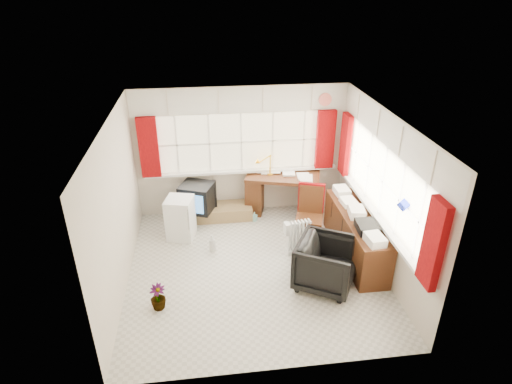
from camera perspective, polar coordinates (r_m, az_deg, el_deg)
The scene contains 20 objects.
ground at distance 7.06m, azimuth -0.19°, elevation -10.19°, with size 4.00×4.00×0.00m, color beige.
room_walls at distance 6.26m, azimuth -0.21°, elevation 0.79°, with size 4.00×4.00×4.00m.
window_back at distance 8.25m, azimuth -1.88°, elevation 3.29°, with size 3.70×0.12×3.60m.
window_right at distance 7.00m, azimuth 15.79°, elevation -2.41°, with size 0.12×3.70×3.60m.
curtains at distance 7.26m, azimuth 6.15°, elevation 4.10°, with size 3.83×3.83×1.15m.
overhead_cabinets at distance 7.06m, azimuth 6.82°, elevation 10.24°, with size 3.98×3.98×0.48m.
desk at distance 8.43m, azimuth 3.54°, elevation 0.09°, with size 1.54×1.05×0.85m.
desk_lamp at distance 8.17m, azimuth 1.90°, elevation 4.22°, with size 0.17×0.15×0.42m.
task_chair at distance 7.45m, azimuth 7.20°, elevation -2.78°, with size 0.59×0.61×1.11m.
office_chair at distance 6.60m, azimuth 9.34°, elevation -9.41°, with size 0.83×0.86×0.78m, color black.
radiator at distance 7.33m, azimuth 5.67°, elevation -6.36°, with size 0.43×0.22×0.61m.
credenza at distance 7.36m, azimuth 13.14°, elevation -5.49°, with size 0.50×2.00×0.85m.
file_tray at distance 6.78m, azimuth 14.57°, elevation -4.55°, with size 0.30×0.39×0.13m, color black.
tv_bench at distance 8.39m, azimuth -5.39°, elevation -2.67°, with size 1.40×0.50×0.25m, color olive.
crt_tv at distance 8.14m, azimuth -7.86°, elevation -0.69°, with size 0.74×0.71×0.53m.
hifi_stack at distance 8.34m, azimuth -7.39°, elevation -0.43°, with size 0.61×0.42×0.42m.
mini_fridge at distance 7.76m, azimuth -10.05°, elevation -3.44°, with size 0.55×0.55×0.77m.
spray_bottle_a at distance 7.42m, azimuth -5.87°, elevation -6.78°, with size 0.12×0.12×0.31m, color silver.
spray_bottle_b at distance 8.27m, azimuth -0.21°, elevation -3.28°, with size 0.08×0.09×0.19m, color #87C9C3.
flower_vase at distance 6.38m, azimuth -12.95°, elevation -13.49°, with size 0.22×0.22×0.40m, color black.
Camera 1 is at (-0.69, -5.57, 4.28)m, focal length 30.00 mm.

